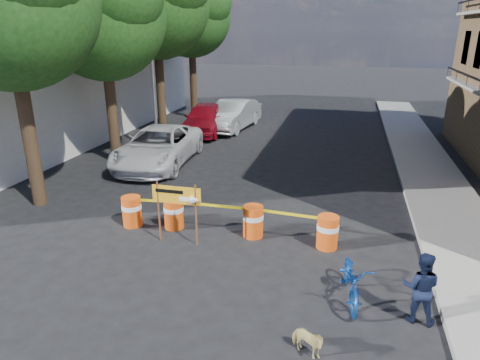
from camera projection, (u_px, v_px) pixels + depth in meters
The scene contains 18 objects.
ground at pixel (219, 259), 10.81m from camera, with size 120.00×120.00×0.00m, color black.
sidewalk_east at pixel (440, 194), 14.84m from camera, with size 2.40×40.00×0.15m, color gray.
white_building at pixel (32, 80), 21.93m from camera, with size 8.00×22.00×6.00m, color silver.
tree_mid_a at pixel (104, 15), 16.74m from camera, with size 5.25×5.00×8.68m.
tree_mid_b at pixel (157, 2), 21.07m from camera, with size 5.67×5.40×9.62m.
tree_far at pixel (192, 16), 25.81m from camera, with size 5.04×4.80×8.84m.
streetlamp at pixel (153, 55), 19.39m from camera, with size 1.25×0.18×8.00m.
barrel_far_left at pixel (132, 211), 12.51m from camera, with size 0.58×0.58×0.90m.
barrel_mid_left at pixel (174, 213), 12.36m from camera, with size 0.58×0.58×0.90m.
barrel_mid_right at pixel (253, 221), 11.85m from camera, with size 0.58×0.58×0.90m.
barrel_far_right at pixel (328, 231), 11.23m from camera, with size 0.58×0.58×0.90m.
detour_sign at pixel (182, 201), 11.17m from camera, with size 1.35×0.25×1.73m.
pedestrian at pixel (421, 287), 8.32m from camera, with size 0.73×0.57×1.49m, color black.
bicycle at pixel (354, 260), 8.91m from camera, with size 0.66×1.00×1.89m, color #13439B.
dog at pixel (307, 342), 7.54m from camera, with size 0.31×0.69×0.58m, color #D7C47B.
suv_white at pixel (158, 147), 18.07m from camera, with size 2.61×5.67×1.58m, color silver.
sedan_red at pixel (205, 119), 23.49m from camera, with size 1.95×4.84×1.65m, color maroon.
sedan_silver at pixel (233, 115), 24.48m from camera, with size 1.77×5.06×1.67m, color silver.
Camera 1 is at (2.82, -9.10, 5.51)m, focal length 32.00 mm.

